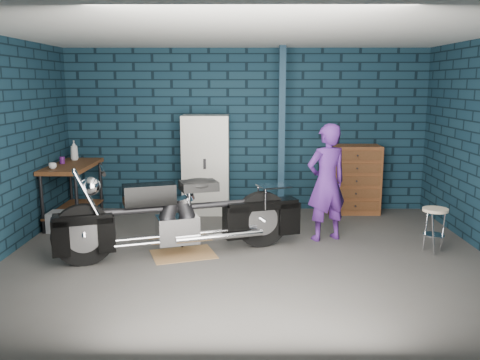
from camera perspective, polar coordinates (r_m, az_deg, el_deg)
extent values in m
plane|color=#44423F|center=(6.39, 0.84, -8.65)|extent=(6.00, 6.00, 0.00)
cube|color=#0F2533|center=(8.56, 0.72, 5.59)|extent=(6.00, 0.02, 2.70)
cube|color=beige|center=(6.05, 0.91, 16.24)|extent=(6.00, 5.00, 0.02)
cube|color=#12283A|center=(8.04, 4.68, 5.21)|extent=(0.10, 0.10, 2.70)
cube|color=brown|center=(8.26, -18.18, -1.42)|extent=(0.60, 1.40, 0.91)
cube|color=brown|center=(6.52, -6.38, -8.27)|extent=(0.92, 0.79, 0.01)
imported|color=#4A1F75|center=(6.99, 9.69, -0.28)|extent=(0.69, 0.58, 1.60)
cube|color=#94979C|center=(7.87, -19.05, -4.41)|extent=(0.46, 0.33, 0.29)
cube|color=beige|center=(8.38, -3.85, 1.73)|extent=(0.76, 0.54, 1.62)
cube|color=brown|center=(8.60, 12.60, 0.06)|extent=(0.85, 0.47, 1.13)
imported|color=beige|center=(7.81, -20.30, 1.49)|extent=(0.13, 0.13, 0.09)
cylinder|color=#4D175E|center=(8.28, -19.35, 2.11)|extent=(0.09, 0.09, 0.11)
imported|color=#94979C|center=(8.60, -18.13, 3.20)|extent=(0.16, 0.16, 0.32)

